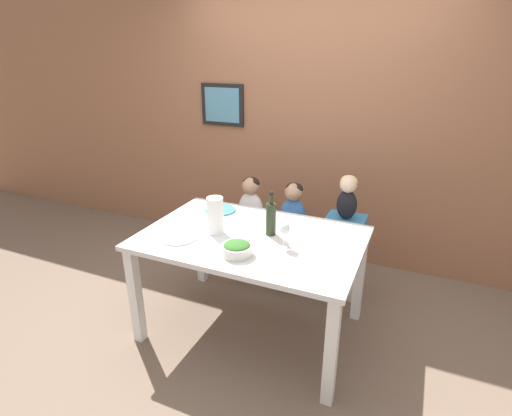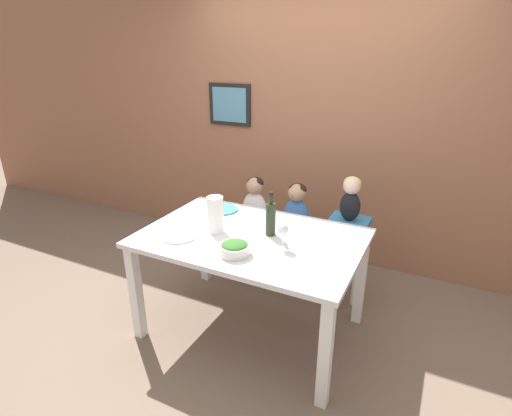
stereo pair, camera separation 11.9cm
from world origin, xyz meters
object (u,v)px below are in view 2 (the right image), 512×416
chair_right_highchair (347,238)px  dinner_plate_front_left (179,236)px  chair_far_left (255,235)px  wine_glass_near (283,231)px  person_baby_right (351,195)px  person_child_left (255,202)px  wine_bottle (271,218)px  paper_towel_roll (215,215)px  dinner_plate_back_left (223,209)px  chair_far_center (295,244)px  salad_bowl_large (235,248)px  person_child_center (297,209)px

chair_right_highchair → dinner_plate_front_left: size_ratio=2.83×
chair_far_left → wine_glass_near: 1.16m
chair_right_highchair → person_baby_right: person_baby_right is taller
person_child_left → wine_bottle: (0.46, -0.68, 0.19)m
paper_towel_roll → wine_glass_near: bearing=-1.8°
person_child_left → dinner_plate_front_left: person_child_left is taller
person_baby_right → dinner_plate_back_left: (-0.92, -0.44, -0.13)m
chair_far_center → person_child_left: bearing=179.8°
chair_far_center → wine_glass_near: bearing=-75.4°
person_baby_right → paper_towel_roll: (-0.75, -0.81, -0.00)m
chair_far_left → dinner_plate_back_left: 0.60m
chair_far_center → salad_bowl_large: 1.13m
chair_far_left → wine_glass_near: wine_glass_near is taller
person_child_left → dinner_plate_back_left: (-0.07, -0.44, 0.07)m
person_baby_right → wine_glass_near: person_baby_right is taller
chair_far_left → person_child_left: person_child_left is taller
salad_bowl_large → dinner_plate_back_left: (-0.45, 0.60, -0.04)m
salad_bowl_large → dinner_plate_back_left: size_ratio=0.81×
wine_bottle → dinner_plate_back_left: wine_bottle is taller
person_child_left → dinner_plate_front_left: bearing=-95.0°
chair_far_center → dinner_plate_front_left: bearing=-116.0°
person_child_left → chair_far_left: bearing=-90.0°
person_child_center → dinner_plate_front_left: person_child_center is taller
paper_towel_roll → dinner_plate_front_left: size_ratio=1.08×
wine_glass_near → person_child_center: bearing=104.6°
person_child_left → salad_bowl_large: (0.38, -1.04, 0.11)m
wine_glass_near → person_baby_right: bearing=74.3°
person_child_center → wine_glass_near: 0.88m
person_child_left → wine_bottle: 0.85m
chair_far_center → person_baby_right: bearing=0.2°
dinner_plate_front_left → chair_right_highchair: bearing=46.8°
wine_glass_near → chair_far_left: bearing=126.6°
chair_far_center → person_baby_right: 0.70m
person_child_left → person_child_center: 0.40m
person_child_center → dinner_plate_back_left: bearing=-136.7°
person_child_center → dinner_plate_front_left: (-0.48, -1.00, 0.07)m
dinner_plate_front_left → wine_bottle: bearing=29.8°
wine_glass_near → chair_far_center: bearing=104.6°
chair_far_left → person_baby_right: bearing=0.1°
chair_far_center → dinner_plate_front_left: size_ratio=1.85×
person_baby_right → dinner_plate_back_left: size_ratio=1.50×
person_baby_right → salad_bowl_large: size_ratio=1.86×
paper_towel_roll → person_child_center: bearing=69.9°
person_child_center → dinner_plate_front_left: 1.11m
paper_towel_roll → wine_glass_near: paper_towel_roll is taller
paper_towel_roll → dinner_plate_back_left: size_ratio=1.08×
wine_bottle → person_child_center: bearing=95.3°
chair_far_left → salad_bowl_large: salad_bowl_large is taller
wine_bottle → paper_towel_roll: wine_bottle is taller
wine_glass_near → dinner_plate_front_left: 0.73m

